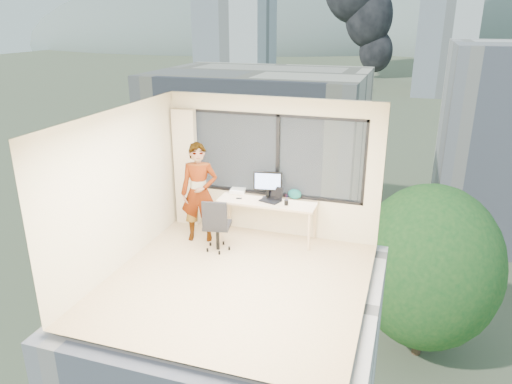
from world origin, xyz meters
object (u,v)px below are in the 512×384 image
at_px(chair, 217,224).
at_px(laptop, 270,195).
at_px(person, 199,193).
at_px(handbag, 295,194).
at_px(game_console, 238,191).
at_px(desk, 267,220).
at_px(monitor, 268,185).

bearing_deg(chair, laptop, 32.77).
relative_size(person, handbag, 7.32).
bearing_deg(laptop, chair, -117.60).
relative_size(chair, game_console, 3.57).
xyz_separation_m(desk, monitor, (-0.03, 0.12, 0.64)).
height_order(laptop, handbag, laptop).
relative_size(monitor, game_console, 1.88).
bearing_deg(person, handbag, 5.21).
bearing_deg(chair, monitor, 40.30).
xyz_separation_m(person, handbag, (1.62, 0.66, -0.07)).
bearing_deg(handbag, monitor, -174.82).
xyz_separation_m(monitor, game_console, (-0.64, 0.14, -0.23)).
relative_size(desk, chair, 1.80).
xyz_separation_m(monitor, laptop, (0.09, -0.11, -0.15)).
bearing_deg(handbag, chair, -150.24).
xyz_separation_m(chair, laptop, (0.76, 0.72, 0.37)).
bearing_deg(handbag, desk, -161.61).
distance_m(desk, monitor, 0.65).
height_order(chair, handbag, chair).
distance_m(person, monitor, 1.26).
height_order(chair, monitor, monitor).
relative_size(chair, monitor, 1.90).
bearing_deg(monitor, laptop, -61.61).
bearing_deg(person, game_console, 35.91).
bearing_deg(game_console, desk, -28.31).
distance_m(person, handbag, 1.75).
bearing_deg(desk, chair, -134.10).
bearing_deg(monitor, handbag, 6.39).
relative_size(desk, laptop, 4.73).
distance_m(person, laptop, 1.29).
xyz_separation_m(laptop, handbag, (0.39, 0.24, -0.02)).
bearing_deg(laptop, monitor, 146.23).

